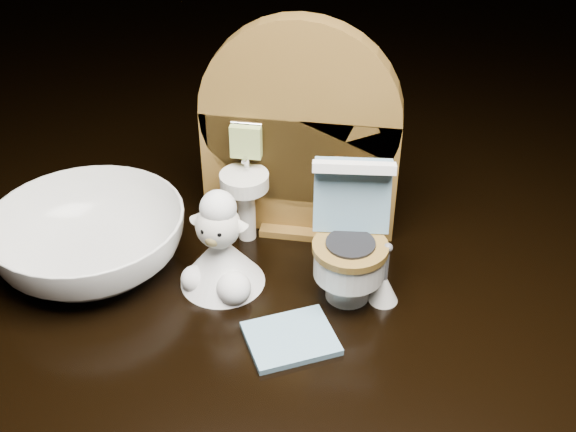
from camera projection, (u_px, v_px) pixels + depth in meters
name	position (u px, v px, depth m)	size (l,w,h in m)	color
backdrop_panel	(298.00, 144.00, 0.47)	(0.13, 0.05, 0.15)	brown
toy_toilet	(350.00, 245.00, 0.43)	(0.05, 0.06, 0.09)	white
bath_mat	(291.00, 338.00, 0.41)	(0.05, 0.04, 0.00)	#6B96B0
toilet_brush	(384.00, 286.00, 0.44)	(0.02, 0.02, 0.04)	white
plush_lamb	(221.00, 253.00, 0.44)	(0.05, 0.05, 0.07)	white
ceramic_bowl	(90.00, 240.00, 0.46)	(0.12, 0.12, 0.04)	white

